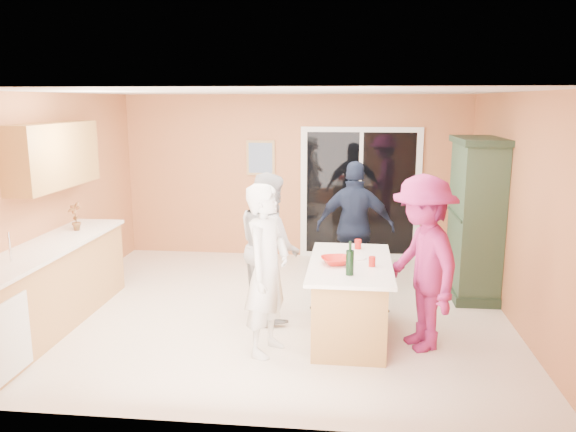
# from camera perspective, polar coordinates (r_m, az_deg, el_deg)

# --- Properties ---
(floor) EXTENTS (5.50, 5.50, 0.00)m
(floor) POSITION_cam_1_polar(r_m,az_deg,el_deg) (6.95, -1.34, -9.47)
(floor) COLOR beige
(floor) RESTS_ON ground
(ceiling) EXTENTS (5.50, 5.00, 0.10)m
(ceiling) POSITION_cam_1_polar(r_m,az_deg,el_deg) (6.48, -1.45, 12.51)
(ceiling) COLOR silver
(ceiling) RESTS_ON wall_back
(wall_back) EXTENTS (5.50, 0.10, 2.60)m
(wall_back) POSITION_cam_1_polar(r_m,az_deg,el_deg) (9.04, 0.69, 4.01)
(wall_back) COLOR tan
(wall_back) RESTS_ON ground
(wall_front) EXTENTS (5.50, 0.10, 2.60)m
(wall_front) POSITION_cam_1_polar(r_m,az_deg,el_deg) (4.19, -5.89, -5.10)
(wall_front) COLOR tan
(wall_front) RESTS_ON ground
(wall_left) EXTENTS (0.10, 5.00, 2.60)m
(wall_left) POSITION_cam_1_polar(r_m,az_deg,el_deg) (7.46, -22.82, 1.46)
(wall_left) COLOR tan
(wall_left) RESTS_ON ground
(wall_right) EXTENTS (0.10, 5.00, 2.60)m
(wall_right) POSITION_cam_1_polar(r_m,az_deg,el_deg) (6.80, 22.23, 0.59)
(wall_right) COLOR tan
(wall_right) RESTS_ON ground
(left_cabinet_run) EXTENTS (0.65, 3.05, 1.24)m
(left_cabinet_run) POSITION_cam_1_polar(r_m,az_deg,el_deg) (6.63, -24.31, -7.35)
(left_cabinet_run) COLOR #B37E45
(left_cabinet_run) RESTS_ON floor
(upper_cabinets) EXTENTS (0.35, 1.60, 0.75)m
(upper_cabinets) POSITION_cam_1_polar(r_m,az_deg,el_deg) (7.13, -22.72, 5.70)
(upper_cabinets) COLOR #B37E45
(upper_cabinets) RESTS_ON wall_left
(sliding_door) EXTENTS (1.90, 0.07, 2.10)m
(sliding_door) POSITION_cam_1_polar(r_m,az_deg,el_deg) (9.01, 7.33, 2.28)
(sliding_door) COLOR white
(sliding_door) RESTS_ON floor
(framed_picture) EXTENTS (0.46, 0.04, 0.56)m
(framed_picture) POSITION_cam_1_polar(r_m,az_deg,el_deg) (9.06, -2.80, 5.92)
(framed_picture) COLOR #A58552
(framed_picture) RESTS_ON wall_back
(kitchen_island) EXTENTS (0.88, 1.60, 0.83)m
(kitchen_island) POSITION_cam_1_polar(r_m,az_deg,el_deg) (6.10, 6.28, -8.67)
(kitchen_island) COLOR #B37E45
(kitchen_island) RESTS_ON floor
(green_hutch) EXTENTS (0.59, 1.12, 2.05)m
(green_hutch) POSITION_cam_1_polar(r_m,az_deg,el_deg) (7.58, 18.49, -0.39)
(green_hutch) COLOR #203424
(green_hutch) RESTS_ON floor
(woman_white) EXTENTS (0.59, 0.73, 1.72)m
(woman_white) POSITION_cam_1_polar(r_m,az_deg,el_deg) (5.56, -2.15, -5.52)
(woman_white) COLOR silver
(woman_white) RESTS_ON floor
(woman_grey) EXTENTS (0.95, 1.03, 1.71)m
(woman_grey) POSITION_cam_1_polar(r_m,az_deg,el_deg) (6.50, -1.93, -3.04)
(woman_grey) COLOR #9A9A9C
(woman_grey) RESTS_ON floor
(woman_navy) EXTENTS (1.04, 0.48, 1.74)m
(woman_navy) POSITION_cam_1_polar(r_m,az_deg,el_deg) (7.40, 6.85, -1.17)
(woman_navy) COLOR #182034
(woman_navy) RESTS_ON floor
(woman_magenta) EXTENTS (1.02, 1.32, 1.79)m
(woman_magenta) POSITION_cam_1_polar(r_m,az_deg,el_deg) (5.83, 13.48, -4.68)
(woman_magenta) COLOR #9A2162
(woman_magenta) RESTS_ON floor
(serving_bowl) EXTENTS (0.37, 0.37, 0.07)m
(serving_bowl) POSITION_cam_1_polar(r_m,az_deg,el_deg) (5.87, 4.87, -4.54)
(serving_bowl) COLOR #B11B13
(serving_bowl) RESTS_ON kitchen_island
(tulip_vase) EXTENTS (0.22, 0.18, 0.35)m
(tulip_vase) POSITION_cam_1_polar(r_m,az_deg,el_deg) (7.32, -20.79, -0.04)
(tulip_vase) COLOR #A9101C
(tulip_vase) RESTS_ON left_cabinet_run
(tumbler_near) EXTENTS (0.08, 0.08, 0.10)m
(tumbler_near) POSITION_cam_1_polar(r_m,az_deg,el_deg) (5.83, 8.54, -4.59)
(tumbler_near) COLOR #B11B13
(tumbler_near) RESTS_ON kitchen_island
(tumbler_far) EXTENTS (0.09, 0.09, 0.11)m
(tumbler_far) POSITION_cam_1_polar(r_m,az_deg,el_deg) (6.49, 7.13, -2.85)
(tumbler_far) COLOR #B11B13
(tumbler_far) RESTS_ON kitchen_island
(wine_bottle) EXTENTS (0.08, 0.08, 0.34)m
(wine_bottle) POSITION_cam_1_polar(r_m,az_deg,el_deg) (5.50, 6.30, -4.66)
(wine_bottle) COLOR black
(wine_bottle) RESTS_ON kitchen_island
(white_plate) EXTENTS (0.26, 0.26, 0.01)m
(white_plate) POSITION_cam_1_polar(r_m,az_deg,el_deg) (6.10, 7.01, -4.25)
(white_plate) COLOR silver
(white_plate) RESTS_ON kitchen_island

